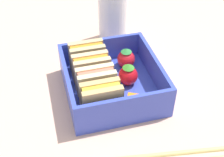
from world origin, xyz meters
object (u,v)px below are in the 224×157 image
(strawberry_left, at_px, (128,75))
(strawberry_far_left, at_px, (126,58))
(drinking_glass, at_px, (113,17))
(sandwich_center_right, at_px, (87,57))
(sandwich_center, at_px, (92,70))
(sandwich_center_left, at_px, (96,84))
(carrot_stick_far_left, at_px, (140,99))
(sandwich_left, at_px, (102,99))

(strawberry_left, distance_m, strawberry_far_left, 0.04)
(drinking_glass, bearing_deg, sandwich_center_right, 143.97)
(sandwich_center, bearing_deg, sandwich_center_left, 180.00)
(carrot_stick_far_left, xyz_separation_m, drinking_glass, (0.19, -0.01, 0.03))
(carrot_stick_far_left, distance_m, strawberry_far_left, 0.09)
(sandwich_center, bearing_deg, sandwich_left, 180.00)
(sandwich_left, distance_m, strawberry_left, 0.08)
(strawberry_far_left, bearing_deg, strawberry_left, 166.87)
(sandwich_center_left, distance_m, sandwich_center, 0.03)
(sandwich_center_right, relative_size, carrot_stick_far_left, 1.48)
(strawberry_left, bearing_deg, sandwich_left, 133.19)
(sandwich_center_right, bearing_deg, strawberry_far_left, -97.03)
(sandwich_left, relative_size, carrot_stick_far_left, 1.48)
(sandwich_left, height_order, sandwich_center_right, same)
(sandwich_left, bearing_deg, drinking_glass, -19.40)
(sandwich_left, relative_size, drinking_glass, 0.57)
(sandwich_center, height_order, sandwich_center_right, same)
(drinking_glass, bearing_deg, sandwich_center_left, 156.96)
(sandwich_center_right, xyz_separation_m, drinking_glass, (0.09, -0.07, 0.01))
(strawberry_far_left, relative_size, drinking_glass, 0.36)
(carrot_stick_far_left, bearing_deg, sandwich_center_right, 31.74)
(sandwich_left, distance_m, sandwich_center_right, 0.10)
(sandwich_center_right, distance_m, carrot_stick_far_left, 0.11)
(strawberry_left, xyz_separation_m, strawberry_far_left, (0.04, -0.01, -0.00))
(sandwich_center_left, relative_size, drinking_glass, 0.57)
(carrot_stick_far_left, xyz_separation_m, strawberry_far_left, (0.09, -0.00, 0.01))
(sandwich_center_left, height_order, drinking_glass, drinking_glass)
(carrot_stick_far_left, height_order, strawberry_left, strawberry_left)
(sandwich_center_left, xyz_separation_m, sandwich_center, (0.03, 0.00, 0.00))
(sandwich_center_right, xyz_separation_m, strawberry_left, (-0.05, -0.05, -0.01))
(strawberry_far_left, bearing_deg, sandwich_center_right, 82.97)
(carrot_stick_far_left, bearing_deg, strawberry_left, 6.18)
(sandwich_center_left, xyz_separation_m, carrot_stick_far_left, (-0.03, -0.06, -0.02))
(sandwich_center_left, bearing_deg, carrot_stick_far_left, -116.35)
(drinking_glass, bearing_deg, sandwich_left, 160.60)
(strawberry_far_left, bearing_deg, drinking_glass, -2.43)
(sandwich_left, distance_m, carrot_stick_far_left, 0.06)
(sandwich_left, xyz_separation_m, drinking_glass, (0.19, -0.07, 0.01))
(sandwich_left, xyz_separation_m, sandwich_center_right, (0.10, 0.00, 0.00))
(strawberry_left, xyz_separation_m, drinking_glass, (0.14, -0.01, 0.02))
(sandwich_left, relative_size, sandwich_center_right, 1.00)
(carrot_stick_far_left, bearing_deg, sandwich_center_left, 63.65)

